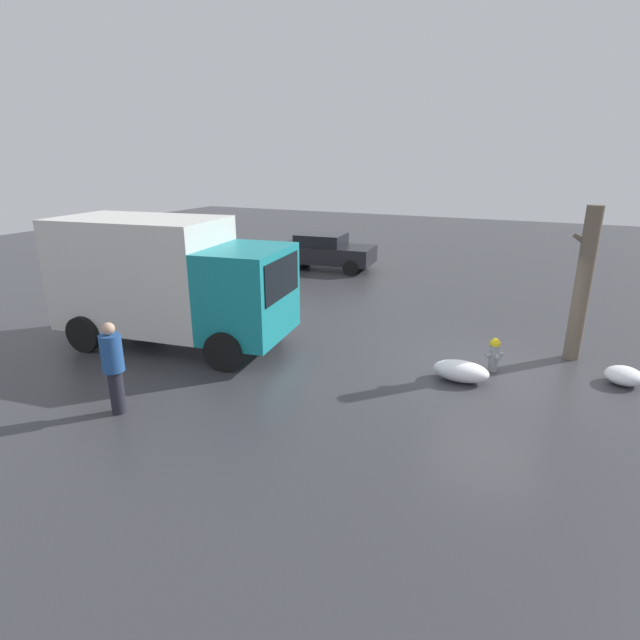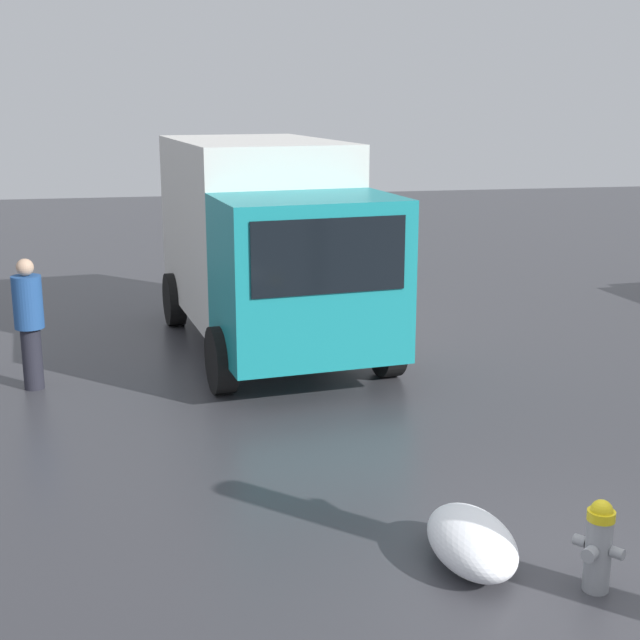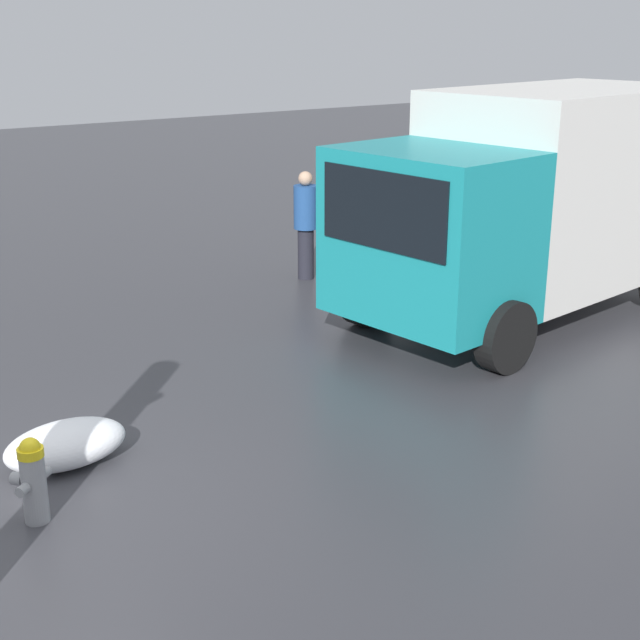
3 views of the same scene
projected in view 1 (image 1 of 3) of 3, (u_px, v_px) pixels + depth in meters
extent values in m
plane|color=#38383D|center=(492.00, 370.00, 11.23)|extent=(60.00, 60.00, 0.00)
cylinder|color=gray|center=(494.00, 358.00, 11.13)|extent=(0.21, 0.21, 0.61)
cylinder|color=yellow|center=(495.00, 343.00, 11.03)|extent=(0.22, 0.22, 0.08)
sphere|color=yellow|center=(495.00, 342.00, 11.02)|extent=(0.18, 0.18, 0.18)
cylinder|color=gray|center=(498.00, 357.00, 10.97)|extent=(0.15, 0.15, 0.11)
cylinder|color=gray|center=(500.00, 354.00, 11.15)|extent=(0.13, 0.13, 0.09)
cylinder|color=gray|center=(488.00, 355.00, 11.08)|extent=(0.13, 0.13, 0.09)
cylinder|color=#6B5B4C|center=(583.00, 285.00, 11.39)|extent=(0.36, 0.36, 3.58)
cylinder|color=#6B5B4C|center=(582.00, 241.00, 11.14)|extent=(0.42, 0.10, 0.33)
cube|color=teal|center=(249.00, 293.00, 11.84)|extent=(2.00, 2.56, 2.12)
cube|color=black|center=(282.00, 278.00, 11.46)|extent=(0.27, 1.98, 0.93)
cube|color=silver|center=(144.00, 272.00, 12.59)|extent=(4.33, 2.85, 2.72)
cylinder|color=black|center=(267.00, 320.00, 13.27)|extent=(0.93, 0.39, 0.90)
cylinder|color=black|center=(224.00, 351.00, 11.12)|extent=(0.93, 0.39, 0.90)
cylinder|color=black|center=(145.00, 307.00, 14.37)|extent=(0.93, 0.39, 0.90)
cylinder|color=black|center=(85.00, 334.00, 12.23)|extent=(0.93, 0.39, 0.90)
cylinder|color=#23232D|center=(117.00, 392.00, 9.26)|extent=(0.26, 0.26, 0.84)
cylinder|color=#234C8C|center=(112.00, 353.00, 9.02)|extent=(0.39, 0.39, 0.70)
sphere|color=tan|center=(108.00, 329.00, 8.88)|extent=(0.23, 0.23, 0.23)
cube|color=black|center=(326.00, 253.00, 21.36)|extent=(4.22, 2.22, 0.70)
cube|color=black|center=(321.00, 239.00, 21.24)|extent=(2.09, 1.82, 0.48)
cylinder|color=black|center=(363.00, 260.00, 21.86)|extent=(0.61, 0.25, 0.60)
cylinder|color=black|center=(350.00, 268.00, 20.18)|extent=(0.61, 0.25, 0.60)
cylinder|color=black|center=(304.00, 256.00, 22.76)|extent=(0.61, 0.25, 0.60)
cylinder|color=black|center=(287.00, 263.00, 21.07)|extent=(0.61, 0.25, 0.60)
ellipsoid|color=white|center=(624.00, 376.00, 10.52)|extent=(0.73, 0.72, 0.37)
ellipsoid|color=white|center=(461.00, 371.00, 10.66)|extent=(1.18, 0.68, 0.43)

